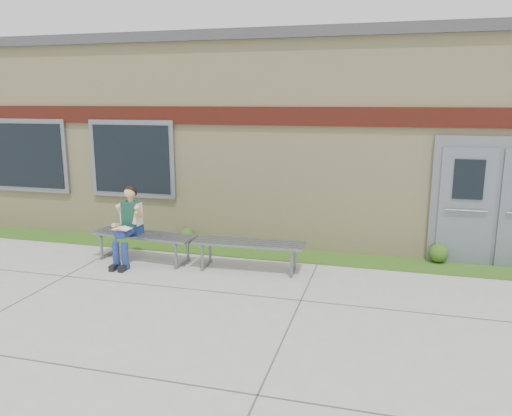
# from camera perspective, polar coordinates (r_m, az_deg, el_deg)

# --- Properties ---
(ground) EXTENTS (80.00, 80.00, 0.00)m
(ground) POSITION_cam_1_polar(r_m,az_deg,el_deg) (7.29, -3.48, -11.21)
(ground) COLOR #9E9E99
(ground) RESTS_ON ground
(grass_strip) EXTENTS (16.00, 0.80, 0.02)m
(grass_strip) POSITION_cam_1_polar(r_m,az_deg,el_deg) (9.63, 1.43, -5.21)
(grass_strip) COLOR #2E5516
(grass_strip) RESTS_ON ground
(school_building) EXTENTS (16.20, 6.22, 4.20)m
(school_building) POSITION_cam_1_polar(r_m,az_deg,el_deg) (12.53, 5.16, 8.56)
(school_building) COLOR beige
(school_building) RESTS_ON ground
(bench_left) EXTENTS (2.00, 0.73, 0.51)m
(bench_left) POSITION_cam_1_polar(r_m,az_deg,el_deg) (9.37, -12.69, -3.57)
(bench_left) COLOR slate
(bench_left) RESTS_ON ground
(bench_right) EXTENTS (1.96, 0.62, 0.51)m
(bench_right) POSITION_cam_1_polar(r_m,az_deg,el_deg) (8.65, -0.82, -4.61)
(bench_right) COLOR slate
(bench_right) RESTS_ON ground
(girl) EXTENTS (0.48, 0.80, 1.41)m
(girl) POSITION_cam_1_polar(r_m,az_deg,el_deg) (9.19, -14.42, -1.67)
(girl) COLOR navy
(girl) RESTS_ON ground
(shrub_mid) EXTENTS (0.30, 0.30, 0.30)m
(shrub_mid) POSITION_cam_1_polar(r_m,az_deg,el_deg) (10.36, -7.95, -3.13)
(shrub_mid) COLOR #2E5516
(shrub_mid) RESTS_ON grass_strip
(shrub_east) EXTENTS (0.34, 0.34, 0.34)m
(shrub_east) POSITION_cam_1_polar(r_m,az_deg,el_deg) (9.62, 20.13, -4.87)
(shrub_east) COLOR #2E5516
(shrub_east) RESTS_ON grass_strip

